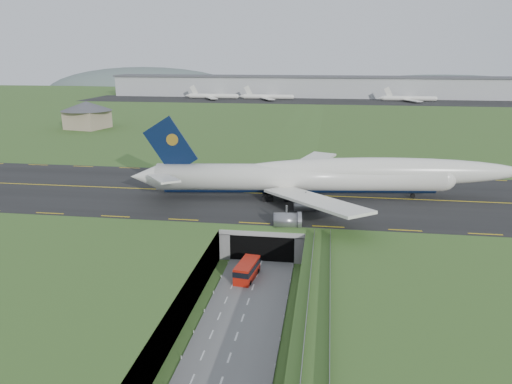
# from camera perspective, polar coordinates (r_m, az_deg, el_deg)

# --- Properties ---
(ground) EXTENTS (900.00, 900.00, 0.00)m
(ground) POSITION_cam_1_polar(r_m,az_deg,el_deg) (86.56, -0.05, -10.08)
(ground) COLOR #395622
(ground) RESTS_ON ground
(airfield_deck) EXTENTS (800.00, 800.00, 6.00)m
(airfield_deck) POSITION_cam_1_polar(r_m,az_deg,el_deg) (85.31, -0.05, -8.26)
(airfield_deck) COLOR gray
(airfield_deck) RESTS_ON ground
(trench_road) EXTENTS (12.00, 75.00, 0.20)m
(trench_road) POSITION_cam_1_polar(r_m,az_deg,el_deg) (79.90, -0.85, -12.32)
(trench_road) COLOR slate
(trench_road) RESTS_ON ground
(taxiway) EXTENTS (800.00, 44.00, 0.18)m
(taxiway) POSITION_cam_1_polar(r_m,az_deg,el_deg) (115.15, 2.33, -0.26)
(taxiway) COLOR black
(taxiway) RESTS_ON airfield_deck
(tunnel_portal) EXTENTS (17.00, 22.30, 6.00)m
(tunnel_portal) POSITION_cam_1_polar(r_m,az_deg,el_deg) (100.57, 1.33, -4.28)
(tunnel_portal) COLOR gray
(tunnel_portal) RESTS_ON ground
(guideway) EXTENTS (3.00, 53.00, 7.05)m
(guideway) POSITION_cam_1_polar(r_m,az_deg,el_deg) (66.40, 7.16, -13.52)
(guideway) COLOR #A8A8A3
(guideway) RESTS_ON ground
(jumbo_jet) EXTENTS (87.26, 57.00, 19.02)m
(jumbo_jet) POSITION_cam_1_polar(r_m,az_deg,el_deg) (112.02, 8.12, 1.79)
(jumbo_jet) COLOR white
(jumbo_jet) RESTS_ON ground
(shuttle_tram) EXTENTS (3.75, 7.67, 3.01)m
(shuttle_tram) POSITION_cam_1_polar(r_m,az_deg,el_deg) (86.42, -1.04, -8.92)
(shuttle_tram) COLOR #B0190B
(shuttle_tram) RESTS_ON ground
(service_building) EXTENTS (25.62, 25.62, 11.71)m
(service_building) POSITION_cam_1_polar(r_m,az_deg,el_deg) (228.79, -18.77, 8.60)
(service_building) COLOR tan
(service_building) RESTS_ON ground
(cargo_terminal) EXTENTS (320.00, 67.00, 15.60)m
(cargo_terminal) POSITION_cam_1_polar(r_m,az_deg,el_deg) (377.53, 6.69, 11.89)
(cargo_terminal) COLOR #B2B2B2
(cargo_terminal) RESTS_ON ground
(distant_hills) EXTENTS (700.00, 91.00, 60.00)m
(distant_hills) POSITION_cam_1_polar(r_m,az_deg,el_deg) (511.65, 14.47, 10.44)
(distant_hills) COLOR #546562
(distant_hills) RESTS_ON ground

